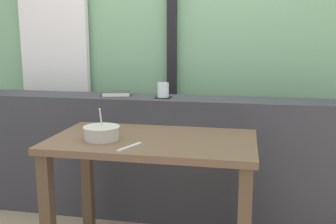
{
  "coord_description": "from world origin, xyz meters",
  "views": [
    {
      "loc": [
        0.54,
        -1.95,
        1.23
      ],
      "look_at": [
        0.09,
        0.35,
        0.78
      ],
      "focal_mm": 41.52,
      "sensor_mm": 36.0,
      "label": 1
    }
  ],
  "objects_px": {
    "juice_glass": "(163,90)",
    "fork_utensil": "(129,147)",
    "coaster_square": "(163,97)",
    "closed_book": "(116,93)",
    "soup_bowl": "(102,133)",
    "breakfast_table": "(153,162)"
  },
  "relations": [
    {
      "from": "juice_glass",
      "to": "fork_utensil",
      "type": "distance_m",
      "value": 0.79
    },
    {
      "from": "fork_utensil",
      "to": "juice_glass",
      "type": "bearing_deg",
      "value": 112.76
    },
    {
      "from": "coaster_square",
      "to": "closed_book",
      "type": "relative_size",
      "value": 0.45
    },
    {
      "from": "coaster_square",
      "to": "fork_utensil",
      "type": "xyz_separation_m",
      "value": [
        0.0,
        -0.78,
        -0.12
      ]
    },
    {
      "from": "juice_glass",
      "to": "soup_bowl",
      "type": "bearing_deg",
      "value": -105.07
    },
    {
      "from": "breakfast_table",
      "to": "coaster_square",
      "type": "bearing_deg",
      "value": 96.7
    },
    {
      "from": "coaster_square",
      "to": "closed_book",
      "type": "xyz_separation_m",
      "value": [
        -0.34,
        0.03,
        0.01
      ]
    },
    {
      "from": "soup_bowl",
      "to": "juice_glass",
      "type": "bearing_deg",
      "value": 74.93
    },
    {
      "from": "coaster_square",
      "to": "fork_utensil",
      "type": "height_order",
      "value": "coaster_square"
    },
    {
      "from": "breakfast_table",
      "to": "closed_book",
      "type": "distance_m",
      "value": 0.79
    },
    {
      "from": "breakfast_table",
      "to": "fork_utensil",
      "type": "height_order",
      "value": "fork_utensil"
    },
    {
      "from": "breakfast_table",
      "to": "soup_bowl",
      "type": "xyz_separation_m",
      "value": [
        -0.25,
        -0.08,
        0.16
      ]
    },
    {
      "from": "breakfast_table",
      "to": "soup_bowl",
      "type": "bearing_deg",
      "value": -162.77
    },
    {
      "from": "coaster_square",
      "to": "fork_utensil",
      "type": "distance_m",
      "value": 0.79
    },
    {
      "from": "closed_book",
      "to": "fork_utensil",
      "type": "relative_size",
      "value": 1.3
    },
    {
      "from": "coaster_square",
      "to": "closed_book",
      "type": "height_order",
      "value": "closed_book"
    },
    {
      "from": "juice_glass",
      "to": "coaster_square",
      "type": "bearing_deg",
      "value": 0.0
    },
    {
      "from": "coaster_square",
      "to": "fork_utensil",
      "type": "bearing_deg",
      "value": -89.89
    },
    {
      "from": "fork_utensil",
      "to": "breakfast_table",
      "type": "bearing_deg",
      "value": 93.04
    },
    {
      "from": "breakfast_table",
      "to": "fork_utensil",
      "type": "relative_size",
      "value": 6.2
    },
    {
      "from": "closed_book",
      "to": "soup_bowl",
      "type": "bearing_deg",
      "value": -77.12
    },
    {
      "from": "coaster_square",
      "to": "soup_bowl",
      "type": "distance_m",
      "value": 0.69
    }
  ]
}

